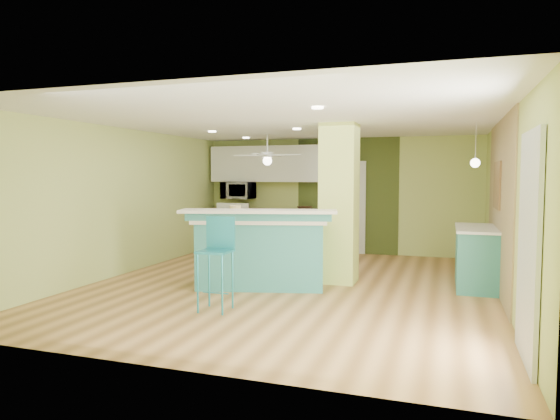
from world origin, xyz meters
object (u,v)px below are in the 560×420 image
Objects in this scene: bar_stool at (218,248)px; fruit_bowl at (305,208)px; peninsula at (261,250)px; side_counter at (476,257)px; canister at (235,212)px.

fruit_bowl is (-0.21, 4.78, 0.19)m from bar_stool.
bar_stool is 4.79m from fruit_bowl.
side_counter is at bearing 2.85° from peninsula.
peninsula is 3.27m from side_counter.
canister is at bearing 102.60° from bar_stool.
side_counter is 4.37× the size of fruit_bowl.
side_counter is at bearing 17.50° from canister.
fruit_bowl is at bearing 144.85° from side_counter.
peninsula is at bearing -162.38° from side_counter.
bar_stool is at bearing -87.53° from fruit_bowl.
fruit_bowl is at bearing 90.98° from bar_stool.
fruit_bowl reaches higher than side_counter.
peninsula is 1.65× the size of side_counter.
peninsula reaches higher than bar_stool.
peninsula is 7.21× the size of fruit_bowl.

